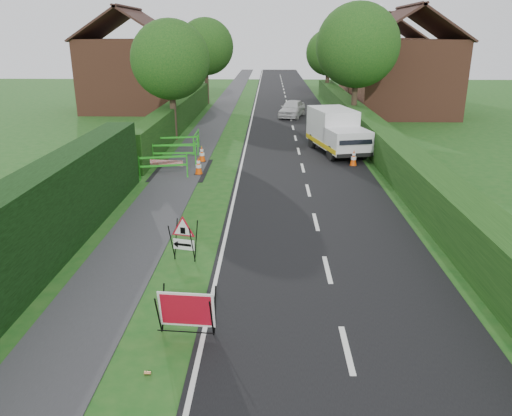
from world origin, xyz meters
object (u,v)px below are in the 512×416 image
object	(u,v)px
triangle_sign	(182,235)
red_rect_sign	(186,310)
works_van	(336,131)
hatchback_car	(292,108)

from	to	relation	value
triangle_sign	red_rect_sign	bearing A→B (deg)	-65.09
works_van	triangle_sign	bearing A→B (deg)	-126.65
works_van	hatchback_car	world-z (taller)	works_van
hatchback_car	red_rect_sign	bearing A→B (deg)	-81.66
triangle_sign	hatchback_car	xyz separation A→B (m)	(3.98, 25.21, -0.13)
works_van	hatchback_car	size ratio (longest dim) A/B	1.37
hatchback_car	works_van	bearing A→B (deg)	-66.66
triangle_sign	hatchback_car	bearing A→B (deg)	95.14
triangle_sign	works_van	world-z (taller)	works_van
red_rect_sign	works_van	size ratio (longest dim) A/B	0.23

